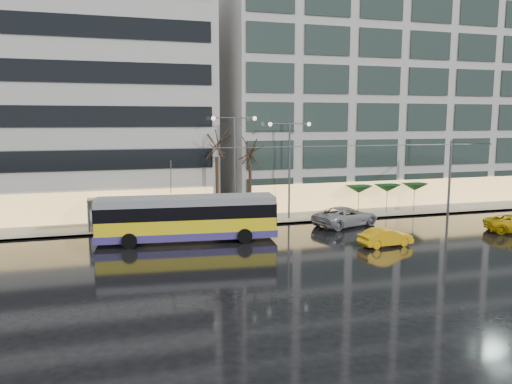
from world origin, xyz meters
name	(u,v)px	position (x,y,z in m)	size (l,w,h in m)	color
ground	(245,257)	(0.00, 0.00, 0.00)	(140.00, 140.00, 0.00)	black
sidewalk	(227,215)	(2.00, 14.00, 0.07)	(80.00, 10.00, 0.15)	gray
kerb	(240,226)	(2.00, 9.05, 0.07)	(80.00, 0.10, 0.15)	slate
building_left	(17,94)	(-16.00, 19.00, 11.15)	(34.00, 14.00, 22.00)	beige
building_right	(368,85)	(19.00, 19.00, 12.65)	(32.00, 14.00, 25.00)	beige
trolleybus	(187,220)	(-2.98, 5.25, 1.63)	(13.17, 5.63, 6.02)	yellow
catenary	(231,178)	(1.00, 7.94, 4.25)	(42.24, 5.12, 7.00)	#595B60
bus_shelter	(110,207)	(-8.38, 10.69, 1.96)	(4.20, 1.60, 2.51)	#595B60
street_lamp_near	(234,154)	(2.00, 10.80, 5.99)	(3.96, 0.36, 9.03)	#595B60
street_lamp_far	(289,156)	(7.00, 10.80, 5.71)	(3.96, 0.36, 8.53)	#595B60
tree_a	(217,141)	(0.50, 11.00, 7.09)	(3.20, 3.20, 8.40)	black
tree_b	(250,149)	(3.50, 11.20, 6.40)	(3.20, 3.20, 7.70)	black
parasol_a	(359,189)	(14.00, 11.00, 2.45)	(2.50, 2.50, 2.65)	#595B60
parasol_b	(387,188)	(17.00, 11.00, 2.45)	(2.50, 2.50, 2.65)	#595B60
parasol_c	(415,187)	(20.00, 11.00, 2.45)	(2.50, 2.50, 2.65)	#595B60
taxi_b	(386,237)	(10.30, -0.10, 0.64)	(1.36, 3.89, 1.28)	#FFB30D
sedan_silver	(346,216)	(10.69, 6.92, 0.82)	(2.73, 5.92, 1.65)	#A0A0A5
pedestrian_a	(132,212)	(-6.69, 9.40, 1.64)	(1.27, 1.28, 2.19)	black
pedestrian_b	(164,212)	(-3.94, 12.24, 1.01)	(1.03, 0.93, 1.72)	black
pedestrian_c	(100,213)	(-9.22, 11.68, 1.27)	(1.11, 0.99, 2.11)	black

